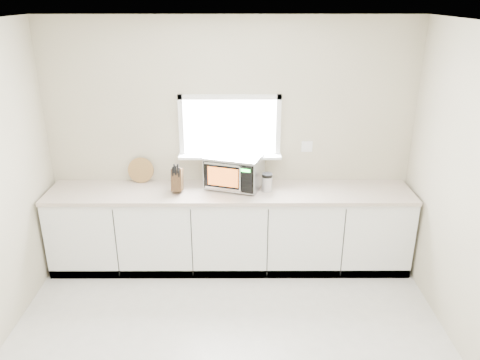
{
  "coord_description": "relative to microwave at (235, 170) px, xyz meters",
  "views": [
    {
      "loc": [
        0.1,
        -2.93,
        2.9
      ],
      "look_at": [
        0.11,
        1.55,
        1.1
      ],
      "focal_mm": 35.0,
      "sensor_mm": 36.0,
      "label": 1
    }
  ],
  "objects": [
    {
      "name": "back_wall",
      "position": [
        -0.05,
        0.19,
        0.25
      ],
      "size": [
        4.0,
        0.17,
        2.7
      ],
      "color": "beige",
      "rests_on": "ground"
    },
    {
      "name": "countertop",
      "position": [
        -0.05,
        -0.12,
        -0.21
      ],
      "size": [
        3.92,
        0.64,
        0.04
      ],
      "primitive_type": "cube",
      "color": "beige",
      "rests_on": "cabinets"
    },
    {
      "name": "cabinets",
      "position": [
        -0.05,
        -0.11,
        -0.67
      ],
      "size": [
        3.92,
        0.6,
        0.88
      ],
      "primitive_type": "cube",
      "color": "white",
      "rests_on": "ground"
    },
    {
      "name": "coffee_grinder",
      "position": [
        0.35,
        -0.12,
        -0.09
      ],
      "size": [
        0.13,
        0.13,
        0.2
      ],
      "rotation": [
        0.0,
        0.0,
        -0.14
      ],
      "color": "silver",
      "rests_on": "countertop"
    },
    {
      "name": "microwave",
      "position": [
        0.0,
        0.0,
        0.0
      ],
      "size": [
        0.67,
        0.59,
        0.37
      ],
      "rotation": [
        0.0,
        0.0,
        -0.31
      ],
      "color": "black",
      "rests_on": "countertop"
    },
    {
      "name": "knife_block",
      "position": [
        -0.61,
        -0.13,
        -0.05
      ],
      "size": [
        0.11,
        0.23,
        0.33
      ],
      "rotation": [
        0.0,
        0.0,
        -0.03
      ],
      "color": "#4C341B",
      "rests_on": "countertop"
    },
    {
      "name": "cutting_board",
      "position": [
        -1.05,
        0.13,
        -0.05
      ],
      "size": [
        0.29,
        0.07,
        0.28
      ],
      "primitive_type": "cylinder",
      "rotation": [
        1.4,
        0.0,
        0.0
      ],
      "color": "olive",
      "rests_on": "countertop"
    }
  ]
}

